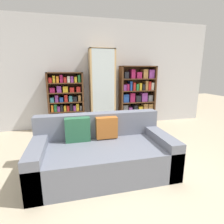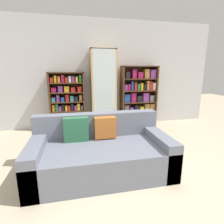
{
  "view_description": "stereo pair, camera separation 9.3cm",
  "coord_description": "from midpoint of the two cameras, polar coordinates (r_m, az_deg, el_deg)",
  "views": [
    {
      "loc": [
        -0.78,
        -1.77,
        1.44
      ],
      "look_at": [
        0.02,
        1.52,
        0.64
      ],
      "focal_mm": 28.0,
      "sensor_mm": 36.0,
      "label": 1
    },
    {
      "loc": [
        -0.68,
        -1.79,
        1.44
      ],
      "look_at": [
        0.02,
        1.52,
        0.64
      ],
      "focal_mm": 28.0,
      "sensor_mm": 36.0,
      "label": 2
    }
  ],
  "objects": [
    {
      "name": "wall_back",
      "position": [
        4.64,
        -4.62,
        12.08
      ],
      "size": [
        6.07,
        0.06,
        2.7
      ],
      "color": "silver",
      "rests_on": "ground"
    },
    {
      "name": "bookshelf_left",
      "position": [
        4.44,
        -15.27,
        2.96
      ],
      "size": [
        0.84,
        0.32,
        1.41
      ],
      "color": "#4C2D19",
      "rests_on": "ground"
    },
    {
      "name": "wine_bottle",
      "position": [
        3.59,
        10.59,
        -8.18
      ],
      "size": [
        0.08,
        0.08,
        0.35
      ],
      "color": "#192333",
      "rests_on": "ground"
    },
    {
      "name": "ground_plane",
      "position": [
        2.4,
        7.63,
        -23.7
      ],
      "size": [
        16.0,
        16.0,
        0.0
      ],
      "primitive_type": "plane",
      "color": "beige"
    },
    {
      "name": "couch",
      "position": [
        2.61,
        -4.13,
        -13.16
      ],
      "size": [
        1.93,
        0.99,
        0.8
      ],
      "color": "slate",
      "rests_on": "ground"
    },
    {
      "name": "display_cabinet",
      "position": [
        4.45,
        -3.82,
        7.27
      ],
      "size": [
        0.62,
        0.36,
        1.97
      ],
      "color": "tan",
      "rests_on": "ground"
    },
    {
      "name": "bookshelf_right",
      "position": [
        4.74,
        7.7,
        4.83
      ],
      "size": [
        0.95,
        0.32,
        1.57
      ],
      "color": "#4C2D19",
      "rests_on": "ground"
    }
  ]
}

